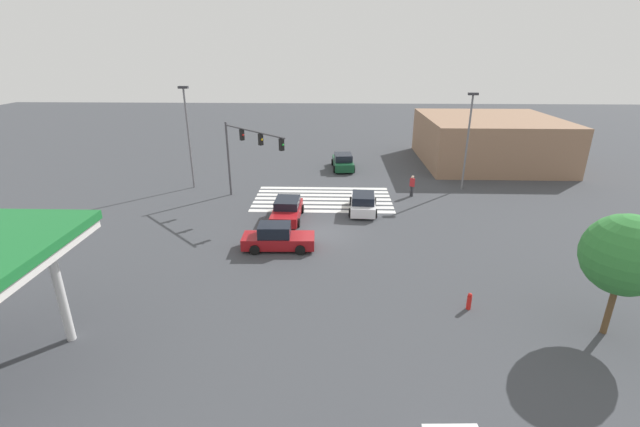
# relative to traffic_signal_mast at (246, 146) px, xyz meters

# --- Properties ---
(ground_plane) EXTENTS (144.09, 144.09, 0.00)m
(ground_plane) POSITION_rel_traffic_signal_mast_xyz_m (-5.87, 5.87, -4.59)
(ground_plane) COLOR #3D3F44
(crosswalk_markings) EXTENTS (11.19, 6.30, 0.01)m
(crosswalk_markings) POSITION_rel_traffic_signal_mast_xyz_m (-5.87, -1.04, -4.59)
(crosswalk_markings) COLOR silver
(crosswalk_markings) RESTS_ON ground_plane
(traffic_signal_mast) EXTENTS (5.44, 5.44, 6.11)m
(traffic_signal_mast) POSITION_rel_traffic_signal_mast_xyz_m (0.00, 0.00, 0.00)
(traffic_signal_mast) COLOR #47474C
(traffic_signal_mast) RESTS_ON ground_plane
(car_0) EXTENTS (4.45, 2.00, 1.60)m
(car_0) POSITION_rel_traffic_signal_mast_xyz_m (-3.34, 8.35, -3.88)
(car_0) COLOR maroon
(car_0) RESTS_ON ground_plane
(car_1) EXTENTS (2.23, 4.50, 1.45)m
(car_1) POSITION_rel_traffic_signal_mast_xyz_m (-3.42, 3.41, -3.91)
(car_1) COLOR maroon
(car_1) RESTS_ON ground_plane
(car_2) EXTENTS (2.25, 4.27, 1.48)m
(car_2) POSITION_rel_traffic_signal_mast_xyz_m (-8.99, 1.76, -3.89)
(car_2) COLOR silver
(car_2) RESTS_ON ground_plane
(car_4) EXTENTS (2.38, 4.67, 1.62)m
(car_4) POSITION_rel_traffic_signal_mast_xyz_m (-7.69, -10.44, -3.84)
(car_4) COLOR #144728
(car_4) RESTS_ON ground_plane
(corner_building) EXTENTS (13.61, 13.61, 4.83)m
(corner_building) POSITION_rel_traffic_signal_mast_xyz_m (-23.21, -13.69, -2.18)
(corner_building) COLOR #937056
(corner_building) RESTS_ON ground_plane
(pedestrian) EXTENTS (0.41, 0.41, 1.79)m
(pedestrian) POSITION_rel_traffic_signal_mast_xyz_m (-13.27, -1.96, -3.58)
(pedestrian) COLOR #38383D
(pedestrian) RESTS_ON ground_plane
(street_light_pole_a) EXTENTS (0.80, 0.36, 8.69)m
(street_light_pole_a) POSITION_rel_traffic_signal_mast_xyz_m (5.67, -3.83, 0.56)
(street_light_pole_a) COLOR slate
(street_light_pole_a) RESTS_ON ground_plane
(street_light_pole_b) EXTENTS (0.80, 0.36, 8.22)m
(street_light_pole_b) POSITION_rel_traffic_signal_mast_xyz_m (-18.03, -4.10, 0.32)
(street_light_pole_b) COLOR slate
(street_light_pole_b) RESTS_ON ground_plane
(tree_corner_a) EXTENTS (3.37, 3.37, 5.47)m
(tree_corner_a) POSITION_rel_traffic_signal_mast_xyz_m (-18.59, 16.25, -0.82)
(tree_corner_a) COLOR brown
(tree_corner_a) RESTS_ON ground_plane
(fire_hydrant) EXTENTS (0.22, 0.22, 0.86)m
(fire_hydrant) POSITION_rel_traffic_signal_mast_xyz_m (-13.22, 14.61, -4.16)
(fire_hydrant) COLOR red
(fire_hydrant) RESTS_ON ground_plane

